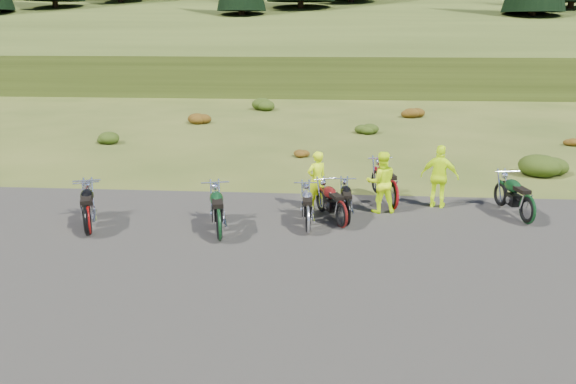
# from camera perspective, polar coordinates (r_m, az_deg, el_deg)

# --- Properties ---
(ground) EXTENTS (300.00, 300.00, 0.00)m
(ground) POSITION_cam_1_polar(r_m,az_deg,el_deg) (13.54, 0.64, -5.12)
(ground) COLOR #364517
(ground) RESTS_ON ground
(gravel_pad) EXTENTS (20.00, 12.00, 0.04)m
(gravel_pad) POSITION_cam_1_polar(r_m,az_deg,el_deg) (11.70, -0.02, -8.72)
(gravel_pad) COLOR black
(gravel_pad) RESTS_ON ground
(hill_slope) EXTENTS (300.00, 45.97, 9.37)m
(hill_slope) POSITION_cam_1_polar(r_m,az_deg,el_deg) (62.76, 3.73, 11.89)
(hill_slope) COLOR #323E14
(hill_slope) RESTS_ON ground
(hill_plateau) EXTENTS (300.00, 90.00, 9.17)m
(hill_plateau) POSITION_cam_1_polar(r_m,az_deg,el_deg) (122.66, 4.15, 14.10)
(hill_plateau) COLOR #323E14
(hill_plateau) RESTS_ON ground
(shrub_1) EXTENTS (1.03, 1.03, 0.61)m
(shrub_1) POSITION_cam_1_polar(r_m,az_deg,el_deg) (26.26, -17.94, 5.41)
(shrub_1) COLOR #22360D
(shrub_1) RESTS_ON ground
(shrub_2) EXTENTS (1.30, 1.30, 0.77)m
(shrub_2) POSITION_cam_1_polar(r_m,az_deg,el_deg) (30.34, -9.09, 7.55)
(shrub_2) COLOR #5E260B
(shrub_2) RESTS_ON ground
(shrub_3) EXTENTS (1.56, 1.56, 0.92)m
(shrub_3) POSITION_cam_1_polar(r_m,az_deg,el_deg) (35.00, -2.41, 9.04)
(shrub_3) COLOR #22360D
(shrub_3) RESTS_ON ground
(shrub_4) EXTENTS (0.77, 0.77, 0.45)m
(shrub_4) POSITION_cam_1_polar(r_m,az_deg,el_deg) (22.31, 1.18, 4.16)
(shrub_4) COLOR #5E260B
(shrub_4) RESTS_ON ground
(shrub_5) EXTENTS (1.03, 1.03, 0.61)m
(shrub_5) POSITION_cam_1_polar(r_m,az_deg,el_deg) (27.51, 7.91, 6.53)
(shrub_5) COLOR #22360D
(shrub_5) RESTS_ON ground
(shrub_6) EXTENTS (1.30, 1.30, 0.77)m
(shrub_6) POSITION_cam_1_polar(r_m,az_deg,el_deg) (33.00, 12.48, 8.08)
(shrub_6) COLOR #5E260B
(shrub_6) RESTS_ON ground
(shrub_7) EXTENTS (1.56, 1.56, 0.92)m
(shrub_7) POSITION_cam_1_polar(r_m,az_deg,el_deg) (21.51, 24.68, 2.82)
(shrub_7) COLOR #22360D
(shrub_7) RESTS_ON ground
(shrub_8) EXTENTS (0.77, 0.77, 0.45)m
(shrub_8) POSITION_cam_1_polar(r_m,az_deg,el_deg) (27.45, 26.66, 4.75)
(shrub_8) COLOR #5E260B
(shrub_8) RESTS_ON ground
(motorcycle_0) EXTENTS (1.42, 2.27, 1.13)m
(motorcycle_0) POSITION_cam_1_polar(r_m,az_deg,el_deg) (14.74, -19.63, -4.29)
(motorcycle_0) COLOR black
(motorcycle_0) RESTS_ON ground
(motorcycle_1) EXTENTS (1.44, 2.13, 1.07)m
(motorcycle_1) POSITION_cam_1_polar(r_m,az_deg,el_deg) (14.83, -19.43, -4.14)
(motorcycle_1) COLOR maroon
(motorcycle_1) RESTS_ON ground
(motorcycle_2) EXTENTS (1.27, 2.33, 1.16)m
(motorcycle_2) POSITION_cam_1_polar(r_m,az_deg,el_deg) (13.67, -6.95, -5.02)
(motorcycle_2) COLOR #0E3316
(motorcycle_2) RESTS_ON ground
(motorcycle_3) EXTENTS (0.84, 2.04, 1.04)m
(motorcycle_3) POSITION_cam_1_polar(r_m,az_deg,el_deg) (14.05, 2.02, -4.31)
(motorcycle_3) COLOR #BABABF
(motorcycle_3) RESTS_ON ground
(motorcycle_4) EXTENTS (1.41, 2.10, 1.05)m
(motorcycle_4) POSITION_cam_1_polar(r_m,az_deg,el_deg) (14.47, 5.42, -3.74)
(motorcycle_4) COLOR #530F0D
(motorcycle_4) RESTS_ON ground
(motorcycle_5) EXTENTS (0.76, 1.92, 0.99)m
(motorcycle_5) POSITION_cam_1_polar(r_m,az_deg,el_deg) (14.73, 6.08, -3.39)
(motorcycle_5) COLOR black
(motorcycle_5) RESTS_ON ground
(motorcycle_6) EXTENTS (1.29, 2.46, 1.23)m
(motorcycle_6) POSITION_cam_1_polar(r_m,az_deg,el_deg) (16.12, 10.54, -1.82)
(motorcycle_6) COLOR maroon
(motorcycle_6) RESTS_ON ground
(motorcycle_7) EXTENTS (1.13, 2.28, 1.14)m
(motorcycle_7) POSITION_cam_1_polar(r_m,az_deg,el_deg) (15.96, 22.99, -3.07)
(motorcycle_7) COLOR black
(motorcycle_7) RESTS_ON ground
(person_middle) EXTENTS (0.72, 0.66, 1.65)m
(person_middle) POSITION_cam_1_polar(r_m,az_deg,el_deg) (15.71, 2.93, 1.11)
(person_middle) COLOR #D0F50C
(person_middle) RESTS_ON ground
(person_right_a) EXTENTS (0.91, 0.76, 1.71)m
(person_right_a) POSITION_cam_1_polar(r_m,az_deg,el_deg) (15.59, 9.44, 0.89)
(person_right_a) COLOR #D0F50C
(person_right_a) RESTS_ON ground
(person_right_b) EXTENTS (1.14, 0.75, 1.80)m
(person_right_b) POSITION_cam_1_polar(r_m,az_deg,el_deg) (16.34, 15.14, 1.42)
(person_right_b) COLOR #D0F50C
(person_right_b) RESTS_ON ground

